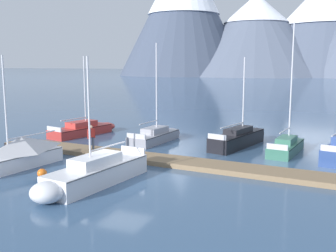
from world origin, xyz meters
The scene contains 13 objects.
ground_plane centered at (0.00, 0.00, 0.00)m, with size 700.00×700.00×0.00m, color #38567A.
mountain_west_summit centered at (-65.07, 174.50, 34.13)m, with size 65.14×65.14×64.04m.
mountain_central_massif centered at (-31.34, 188.06, 20.69)m, with size 87.09×87.09×40.20m.
mountain_shoulder_ridge centered at (2.00, 200.58, 26.36)m, with size 87.98×87.98×49.70m.
dock centered at (0.00, 4.00, 0.15)m, with size 24.74×3.58×0.30m.
sailboat_nearest_berth centered at (-9.86, 10.30, 0.49)m, with size 3.14×7.04×6.80m.
sailboat_second_berth centered at (-6.92, -0.99, 0.86)m, with size 2.62×7.37×6.66m.
sailboat_mid_dock_port centered at (-2.74, 10.01, 0.49)m, with size 2.23×6.39×7.73m.
sailboat_mid_dock_starboard centered at (-0.77, -1.92, 0.63)m, with size 2.62×7.55×6.54m.
sailboat_far_berth centered at (3.75, 10.96, 0.62)m, with size 2.99×7.31×6.64m.
sailboat_outer_slip centered at (7.34, 10.19, 0.49)m, with size 2.02×6.09×8.97m.
person_on_dock centered at (-4.99, 4.25, 1.26)m, with size 0.37×0.53×1.69m.
mooring_buoy_channel_marker centered at (-4.08, -1.81, 0.26)m, with size 0.52×0.52×0.60m.
Camera 1 is at (10.67, -18.39, 6.22)m, focal length 42.74 mm.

